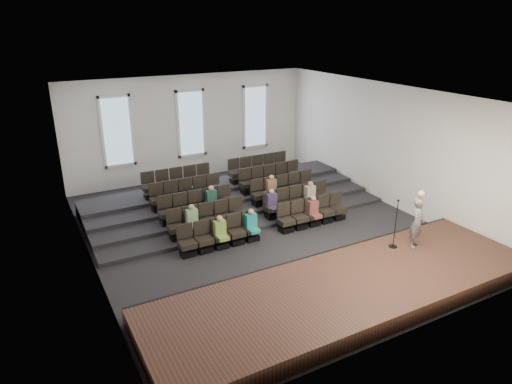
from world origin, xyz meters
TOP-DOWN VIEW (x-y plane):
  - ground at (0.00, 0.00)m, footprint 14.00×14.00m
  - ceiling at (0.00, 0.00)m, footprint 12.00×14.00m
  - wall_back at (0.00, 7.02)m, footprint 12.00×0.04m
  - wall_front at (0.00, -7.02)m, footprint 12.00×0.04m
  - wall_left at (-6.02, 0.00)m, footprint 0.04×14.00m
  - wall_right at (6.02, 0.00)m, footprint 0.04×14.00m
  - stage at (0.00, -5.10)m, footprint 11.80×3.60m
  - stage_lip at (0.00, -3.33)m, footprint 11.80×0.06m
  - risers at (0.00, 3.17)m, footprint 11.80×4.80m
  - seating_rows at (-0.00, 1.54)m, footprint 6.80×4.70m
  - windows at (0.00, 6.95)m, footprint 8.44×0.10m
  - audience at (0.00, 0.32)m, footprint 5.45×2.64m
  - speaker at (3.28, -4.36)m, footprint 0.71×0.61m
  - mic_stand at (2.61, -4.08)m, footprint 0.28×0.28m

SIDE VIEW (x-z plane):
  - ground at x=0.00m, z-range 0.00..0.00m
  - risers at x=0.00m, z-range -0.10..0.50m
  - stage at x=0.00m, z-range 0.00..0.50m
  - stage_lip at x=0.00m, z-range -0.01..0.51m
  - seating_rows at x=0.00m, z-range -0.15..1.52m
  - audience at x=0.00m, z-range 0.26..1.36m
  - mic_stand at x=2.61m, z-range 0.17..1.81m
  - speaker at x=3.28m, z-range 0.50..2.15m
  - wall_back at x=0.00m, z-range 0.00..5.00m
  - wall_front at x=0.00m, z-range 0.00..5.00m
  - wall_left at x=-6.02m, z-range 0.00..5.00m
  - wall_right at x=6.02m, z-range 0.00..5.00m
  - windows at x=0.00m, z-range 1.08..4.32m
  - ceiling at x=0.00m, z-range 5.00..5.02m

